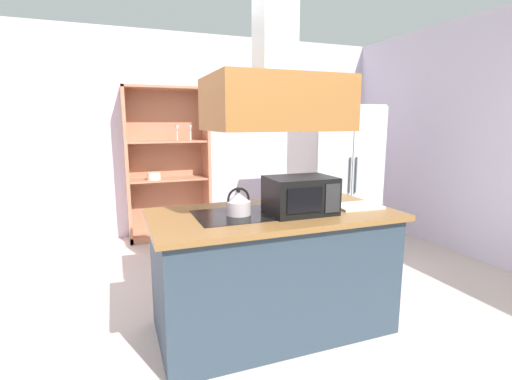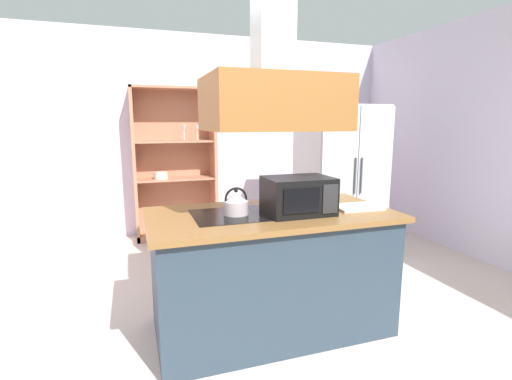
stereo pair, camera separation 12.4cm
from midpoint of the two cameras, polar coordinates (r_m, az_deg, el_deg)
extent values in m
plane|color=beige|center=(2.84, 0.43, -22.45)|extent=(7.80, 7.80, 0.00)
cube|color=silver|center=(5.32, -10.19, 8.18)|extent=(6.00, 0.12, 2.70)
cube|color=#293846|center=(2.84, 3.57, -12.62)|extent=(1.67, 0.82, 0.86)
cube|color=brown|center=(2.70, 3.68, -3.79)|extent=(1.75, 0.90, 0.04)
cube|color=black|center=(2.61, -1.69, -3.78)|extent=(0.60, 0.48, 0.00)
cube|color=#925A2A|center=(2.62, 3.88, 12.97)|extent=(0.90, 0.70, 0.36)
cube|color=silver|center=(2.72, 4.06, 25.95)|extent=(0.24, 0.24, 0.86)
cube|color=silver|center=(4.64, 13.28, 1.74)|extent=(0.90, 0.72, 1.73)
cube|color=#B5BBBD|center=(4.20, 13.34, 0.87)|extent=(0.44, 0.03, 1.69)
cube|color=#B4BBC0|center=(4.46, 18.28, 1.15)|extent=(0.44, 0.03, 1.69)
cylinder|color=#4C4C51|center=(4.27, 15.72, 2.08)|extent=(0.02, 0.02, 0.40)
cylinder|color=#4C4C51|center=(4.31, 16.60, 2.12)|extent=(0.02, 0.02, 0.40)
cube|color=#B77658|center=(5.03, -17.42, 3.62)|extent=(0.04, 0.40, 1.98)
cube|color=#B77658|center=(5.15, -5.87, 4.19)|extent=(0.04, 0.40, 1.98)
cube|color=#B77658|center=(5.05, -11.99, 14.96)|extent=(1.07, 0.40, 0.03)
cube|color=#B77658|center=(5.25, -11.20, -6.41)|extent=(1.07, 0.40, 0.08)
cube|color=#B77658|center=(5.25, -11.83, 4.14)|extent=(1.07, 0.02, 1.98)
cube|color=#B77658|center=(5.09, -11.49, 1.71)|extent=(0.99, 0.36, 0.02)
cube|color=#B77658|center=(5.04, -11.70, 7.28)|extent=(0.99, 0.36, 0.02)
cylinder|color=beige|center=(5.01, -13.62, 1.93)|extent=(0.18, 0.18, 0.05)
cylinder|color=beige|center=(5.01, -13.64, 2.44)|extent=(0.17, 0.17, 0.05)
cylinder|color=silver|center=(5.01, -10.20, 8.14)|extent=(0.01, 0.01, 0.12)
cone|color=silver|center=(5.01, -10.24, 9.28)|extent=(0.07, 0.07, 0.08)
cylinder|color=silver|center=(5.04, -8.26, 8.20)|extent=(0.01, 0.01, 0.12)
cone|color=silver|center=(5.04, -8.29, 9.34)|extent=(0.07, 0.07, 0.08)
cylinder|color=#C0B1B5|center=(2.60, -1.70, -2.74)|extent=(0.17, 0.17, 0.09)
cone|color=#B8B9C0|center=(2.58, -1.71, -1.06)|extent=(0.16, 0.16, 0.06)
sphere|color=black|center=(2.57, -1.71, -0.08)|extent=(0.03, 0.03, 0.03)
torus|color=black|center=(2.58, -1.71, -1.35)|extent=(0.16, 0.02, 0.16)
cube|color=white|center=(2.92, 16.34, -2.51)|extent=(0.35, 0.25, 0.02)
cube|color=black|center=(2.64, 7.77, -0.84)|extent=(0.46, 0.34, 0.26)
cube|color=black|center=(2.46, 8.40, -1.67)|extent=(0.26, 0.01, 0.17)
cube|color=#262628|center=(2.56, 12.63, -1.33)|extent=(0.11, 0.01, 0.20)
camera|label=1|loc=(0.06, -88.82, 0.22)|focal=26.22mm
camera|label=2|loc=(0.06, 91.18, -0.22)|focal=26.22mm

